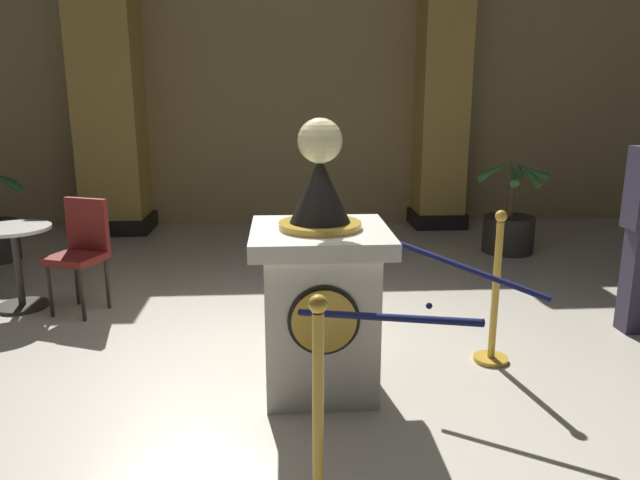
% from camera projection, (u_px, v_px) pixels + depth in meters
% --- Properties ---
extents(ground_plane, '(11.23, 11.23, 0.00)m').
position_uv_depth(ground_plane, '(281.00, 367.00, 4.12)').
color(ground_plane, beige).
extents(back_wall, '(11.23, 0.16, 3.44)m').
position_uv_depth(back_wall, '(279.00, 100.00, 8.33)').
color(back_wall, tan).
rests_on(back_wall, ground_plane).
extents(pedestal_clock, '(0.83, 0.83, 1.69)m').
position_uv_depth(pedestal_clock, '(320.00, 290.00, 3.69)').
color(pedestal_clock, silver).
rests_on(pedestal_clock, ground_plane).
extents(stanchion_near, '(0.24, 0.24, 1.04)m').
position_uv_depth(stanchion_near, '(318.00, 444.00, 2.57)').
color(stanchion_near, gold).
rests_on(stanchion_near, ground_plane).
extents(stanchion_far, '(0.24, 0.24, 1.07)m').
position_uv_depth(stanchion_far, '(494.00, 310.00, 4.12)').
color(stanchion_far, gold).
rests_on(stanchion_far, ground_plane).
extents(velvet_rope, '(1.44, 1.44, 0.22)m').
position_uv_depth(velvet_rope, '(430.00, 290.00, 3.25)').
color(velvet_rope, '#141947').
extents(column_left, '(0.95, 0.95, 3.30)m').
position_uv_depth(column_left, '(110.00, 107.00, 7.83)').
color(column_left, black).
rests_on(column_left, ground_plane).
extents(column_right, '(0.75, 0.75, 3.30)m').
position_uv_depth(column_right, '(442.00, 106.00, 8.10)').
color(column_right, black).
rests_on(column_right, ground_plane).
extents(potted_palm_right, '(0.83, 0.75, 1.13)m').
position_uv_depth(potted_palm_right, '(509.00, 225.00, 7.00)').
color(potted_palm_right, '#2D2823').
rests_on(potted_palm_right, ground_plane).
extents(cafe_table, '(0.61, 0.61, 0.72)m').
position_uv_depth(cafe_table, '(17.00, 256.00, 5.13)').
color(cafe_table, '#332D28').
rests_on(cafe_table, ground_plane).
extents(cafe_chair_red, '(0.52, 0.52, 0.96)m').
position_uv_depth(cafe_chair_red, '(81.00, 245.00, 5.07)').
color(cafe_chair_red, black).
rests_on(cafe_chair_red, ground_plane).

